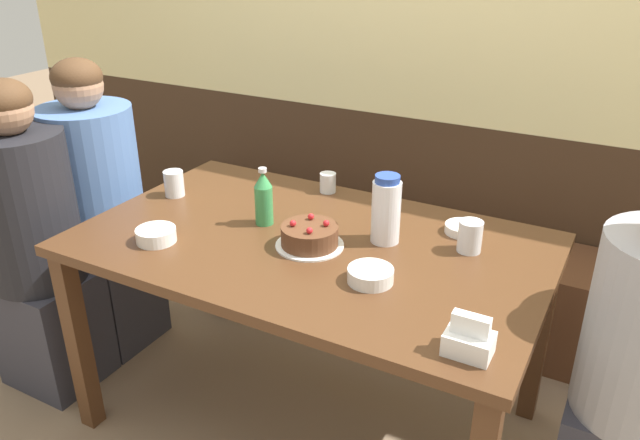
# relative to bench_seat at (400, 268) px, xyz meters

# --- Properties ---
(ground_plane) EXTENTS (12.00, 12.00, 0.00)m
(ground_plane) POSITION_rel_bench_seat_xyz_m (0.00, -0.83, -0.21)
(ground_plane) COLOR #846B51
(back_wall) EXTENTS (4.80, 0.04, 2.50)m
(back_wall) POSITION_rel_bench_seat_xyz_m (0.00, 0.22, 1.04)
(back_wall) COLOR #3D2819
(back_wall) RESTS_ON ground_plane
(bench_seat) EXTENTS (2.36, 0.38, 0.43)m
(bench_seat) POSITION_rel_bench_seat_xyz_m (0.00, 0.00, 0.00)
(bench_seat) COLOR #56331E
(bench_seat) RESTS_ON ground_plane
(dining_table) EXTENTS (1.47, 0.89, 0.73)m
(dining_table) POSITION_rel_bench_seat_xyz_m (0.00, -0.83, 0.43)
(dining_table) COLOR #4C2D19
(dining_table) RESTS_ON ground_plane
(birthday_cake) EXTENTS (0.21, 0.21, 0.09)m
(birthday_cake) POSITION_rel_bench_seat_xyz_m (0.02, -0.87, 0.55)
(birthday_cake) COLOR white
(birthday_cake) RESTS_ON dining_table
(water_pitcher) EXTENTS (0.09, 0.09, 0.22)m
(water_pitcher) POSITION_rel_bench_seat_xyz_m (0.21, -0.73, 0.62)
(water_pitcher) COLOR white
(water_pitcher) RESTS_ON dining_table
(soju_bottle) EXTENTS (0.06, 0.06, 0.20)m
(soju_bottle) POSITION_rel_bench_seat_xyz_m (-0.19, -0.80, 0.61)
(soju_bottle) COLOR #388E4C
(soju_bottle) RESTS_ON dining_table
(napkin_holder) EXTENTS (0.11, 0.08, 0.11)m
(napkin_holder) POSITION_rel_bench_seat_xyz_m (0.61, -1.16, 0.55)
(napkin_holder) COLOR white
(napkin_holder) RESTS_ON dining_table
(bowl_soup_white) EXTENTS (0.13, 0.13, 0.04)m
(bowl_soup_white) POSITION_rel_bench_seat_xyz_m (0.27, -0.98, 0.54)
(bowl_soup_white) COLOR white
(bowl_soup_white) RESTS_ON dining_table
(bowl_rice_small) EXTENTS (0.13, 0.13, 0.04)m
(bowl_rice_small) POSITION_rel_bench_seat_xyz_m (-0.42, -1.07, 0.54)
(bowl_rice_small) COLOR white
(bowl_rice_small) RESTS_ON dining_table
(bowl_side_dish) EXTENTS (0.12, 0.12, 0.03)m
(bowl_side_dish) POSITION_rel_bench_seat_xyz_m (0.41, -0.55, 0.53)
(bowl_side_dish) COLOR white
(bowl_side_dish) RESTS_ON dining_table
(glass_water_tall) EXTENTS (0.07, 0.07, 0.09)m
(glass_water_tall) POSITION_rel_bench_seat_xyz_m (-0.62, -0.75, 0.56)
(glass_water_tall) COLOR silver
(glass_water_tall) RESTS_ON dining_table
(glass_tumbler_short) EXTENTS (0.07, 0.07, 0.10)m
(glass_tumbler_short) POSITION_rel_bench_seat_xyz_m (0.46, -0.66, 0.56)
(glass_tumbler_short) COLOR silver
(glass_tumbler_short) RESTS_ON dining_table
(glass_shot_small) EXTENTS (0.06, 0.06, 0.07)m
(glass_shot_small) POSITION_rel_bench_seat_xyz_m (-0.14, -0.45, 0.55)
(glass_shot_small) COLOR silver
(glass_shot_small) RESTS_ON dining_table
(person_pale_blue_shirt) EXTENTS (0.34, 0.34, 1.19)m
(person_pale_blue_shirt) POSITION_rel_bench_seat_xyz_m (-1.00, -1.10, 0.35)
(person_pale_blue_shirt) COLOR #33333D
(person_pale_blue_shirt) RESTS_ON ground_plane
(person_grey_tee) EXTENTS (0.36, 0.36, 1.20)m
(person_grey_tee) POSITION_rel_bench_seat_xyz_m (-1.00, -0.79, 0.37)
(person_grey_tee) COLOR #33333D
(person_grey_tee) RESTS_ON ground_plane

